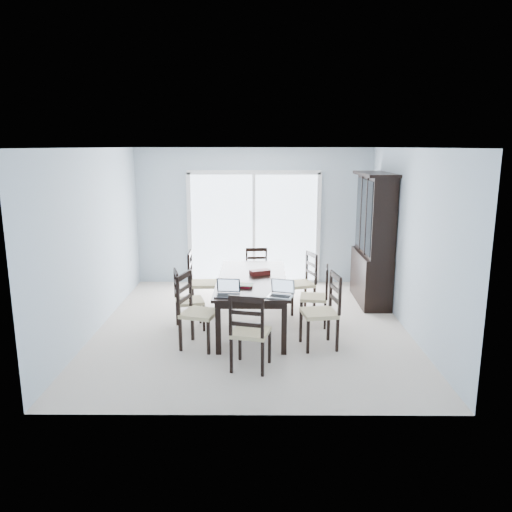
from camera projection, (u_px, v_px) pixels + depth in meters
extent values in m
plane|color=beige|center=(252.00, 326.00, 7.41)|extent=(5.00, 5.00, 0.00)
plane|color=white|center=(252.00, 148.00, 6.85)|extent=(5.00, 5.00, 0.00)
cube|color=#ACBFCD|center=(254.00, 217.00, 9.57)|extent=(4.50, 0.02, 2.60)
cube|color=#ACBFCD|center=(95.00, 240.00, 7.14)|extent=(0.02, 5.00, 2.60)
cube|color=#ACBFCD|center=(409.00, 241.00, 7.12)|extent=(0.02, 5.00, 2.60)
cube|color=gray|center=(254.00, 272.00, 10.84)|extent=(4.50, 2.00, 0.10)
cube|color=#99999E|center=(255.00, 237.00, 11.69)|extent=(4.50, 0.06, 1.10)
cube|color=black|center=(252.00, 279.00, 7.25)|extent=(1.00, 2.20, 0.04)
cube|color=black|center=(252.00, 283.00, 7.27)|extent=(0.88, 2.08, 0.10)
cube|color=black|center=(218.00, 329.00, 6.36)|extent=(0.07, 0.07, 0.69)
cube|color=black|center=(284.00, 329.00, 6.36)|extent=(0.07, 0.07, 0.69)
cube|color=black|center=(228.00, 286.00, 8.32)|extent=(0.07, 0.07, 0.69)
cube|color=black|center=(278.00, 286.00, 8.31)|extent=(0.07, 0.07, 0.69)
cube|color=black|center=(370.00, 277.00, 8.53)|extent=(0.45, 1.30, 0.85)
cube|color=black|center=(375.00, 215.00, 8.30)|extent=(0.38, 1.30, 1.30)
cube|color=black|center=(376.00, 174.00, 8.15)|extent=(0.50, 1.38, 0.05)
cube|color=black|center=(369.00, 219.00, 7.89)|extent=(0.02, 0.36, 1.18)
cube|color=black|center=(364.00, 215.00, 8.30)|extent=(0.02, 0.36, 1.18)
cube|color=black|center=(359.00, 212.00, 8.71)|extent=(0.02, 0.36, 1.18)
cube|color=silver|center=(254.00, 230.00, 9.61)|extent=(2.40, 0.02, 2.10)
cube|color=white|center=(254.00, 172.00, 9.36)|extent=(2.52, 0.05, 0.08)
cube|color=white|center=(254.00, 230.00, 9.59)|extent=(0.06, 0.05, 2.10)
cube|color=white|center=(254.00, 281.00, 9.81)|extent=(2.52, 0.05, 0.05)
cube|color=black|center=(193.00, 325.00, 6.85)|extent=(0.04, 0.04, 0.44)
cube|color=black|center=(180.00, 335.00, 6.48)|extent=(0.04, 0.04, 0.44)
cube|color=black|center=(219.00, 328.00, 6.74)|extent=(0.04, 0.04, 0.44)
cube|color=black|center=(208.00, 338.00, 6.37)|extent=(0.04, 0.04, 0.44)
cube|color=beige|center=(200.00, 313.00, 6.56)|extent=(0.54, 0.54, 0.05)
cube|color=black|center=(177.00, 313.00, 7.42)|extent=(0.04, 0.04, 0.39)
cube|color=black|center=(180.00, 320.00, 7.10)|extent=(0.04, 0.04, 0.39)
cube|color=black|center=(200.00, 311.00, 7.51)|extent=(0.04, 0.04, 0.39)
cube|color=black|center=(204.00, 318.00, 7.18)|extent=(0.04, 0.04, 0.39)
cube|color=beige|center=(190.00, 301.00, 7.26)|extent=(0.47, 0.47, 0.05)
cube|color=black|center=(193.00, 295.00, 8.22)|extent=(0.04, 0.04, 0.44)
cube|color=black|center=(191.00, 302.00, 7.84)|extent=(0.04, 0.04, 0.44)
cube|color=black|center=(217.00, 295.00, 8.23)|extent=(0.04, 0.04, 0.44)
cube|color=black|center=(216.00, 302.00, 7.85)|extent=(0.04, 0.04, 0.44)
cube|color=beige|center=(204.00, 284.00, 7.98)|extent=(0.45, 0.45, 0.05)
cube|color=black|center=(337.00, 335.00, 6.47)|extent=(0.04, 0.04, 0.44)
cube|color=black|center=(328.00, 325.00, 6.84)|extent=(0.04, 0.04, 0.44)
cube|color=black|center=(308.00, 337.00, 6.41)|extent=(0.04, 0.04, 0.44)
cube|color=black|center=(301.00, 326.00, 6.78)|extent=(0.04, 0.04, 0.44)
cube|color=beige|center=(319.00, 313.00, 6.57)|extent=(0.50, 0.50, 0.05)
cube|color=black|center=(325.00, 316.00, 7.27)|extent=(0.04, 0.04, 0.40)
cube|color=black|center=(325.00, 308.00, 7.61)|extent=(0.04, 0.04, 0.40)
cube|color=black|center=(301.00, 315.00, 7.31)|extent=(0.04, 0.04, 0.40)
cube|color=black|center=(302.00, 308.00, 7.65)|extent=(0.04, 0.04, 0.40)
cube|color=beige|center=(313.00, 297.00, 7.41)|extent=(0.44, 0.44, 0.05)
cube|color=black|center=(314.00, 301.00, 7.95)|extent=(0.04, 0.04, 0.43)
cube|color=black|center=(305.00, 294.00, 8.30)|extent=(0.04, 0.04, 0.43)
cube|color=black|center=(292.00, 303.00, 7.84)|extent=(0.04, 0.04, 0.43)
cube|color=black|center=(284.00, 296.00, 8.19)|extent=(0.04, 0.04, 0.43)
cube|color=beige|center=(299.00, 284.00, 8.02)|extent=(0.52, 0.52, 0.05)
cube|color=black|center=(231.00, 356.00, 5.85)|extent=(0.04, 0.04, 0.43)
cube|color=black|center=(263.00, 359.00, 5.77)|extent=(0.04, 0.04, 0.43)
cube|color=black|center=(240.00, 344.00, 6.21)|extent=(0.04, 0.04, 0.43)
cube|color=black|center=(270.00, 347.00, 6.12)|extent=(0.04, 0.04, 0.43)
cube|color=beige|center=(251.00, 332.00, 5.94)|extent=(0.50, 0.50, 0.05)
cube|color=black|center=(266.00, 285.00, 8.89)|extent=(0.03, 0.03, 0.39)
cube|color=black|center=(247.00, 286.00, 8.87)|extent=(0.03, 0.03, 0.39)
cube|color=black|center=(267.00, 291.00, 8.55)|extent=(0.03, 0.03, 0.39)
cube|color=black|center=(247.00, 291.00, 8.54)|extent=(0.03, 0.03, 0.39)
cube|color=beige|center=(257.00, 276.00, 8.67)|extent=(0.40, 0.40, 0.05)
cube|color=black|center=(227.00, 296.00, 6.35)|extent=(0.32, 0.24, 0.02)
cube|color=silver|center=(227.00, 288.00, 6.33)|extent=(0.27, 0.06, 0.16)
cube|color=#B4B4B6|center=(280.00, 297.00, 6.31)|extent=(0.36, 0.30, 0.02)
cube|color=silver|center=(280.00, 288.00, 6.29)|extent=(0.27, 0.12, 0.16)
cube|color=maroon|center=(244.00, 286.00, 6.78)|extent=(0.25, 0.21, 0.03)
cube|color=gold|center=(244.00, 285.00, 6.77)|extent=(0.25, 0.21, 0.01)
cube|color=black|center=(262.00, 298.00, 6.27)|extent=(0.11, 0.06, 0.01)
cube|color=#430E0D|center=(260.00, 272.00, 7.41)|extent=(0.32, 0.25, 0.07)
cube|color=maroon|center=(232.00, 249.00, 10.91)|extent=(1.88, 1.74, 0.82)
cube|color=gray|center=(232.00, 230.00, 10.82)|extent=(1.94, 1.79, 0.05)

